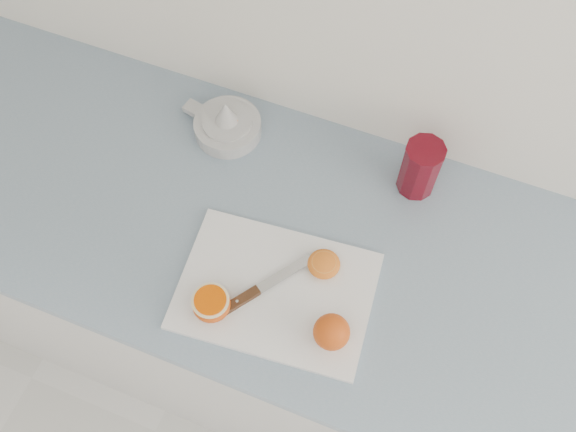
{
  "coord_description": "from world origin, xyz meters",
  "views": [
    {
      "loc": [
        0.07,
        1.16,
        2.05
      ],
      "look_at": [
        -0.15,
        1.71,
        0.96
      ],
      "focal_mm": 40.0,
      "sensor_mm": 36.0,
      "label": 1
    }
  ],
  "objects_px": {
    "red_tumbler": "(420,169)",
    "citrus_juicer": "(227,124)",
    "counter": "(277,306)",
    "half_orange": "(211,304)",
    "cutting_board": "(276,291)"
  },
  "relations": [
    {
      "from": "half_orange",
      "to": "citrus_juicer",
      "type": "distance_m",
      "value": 0.42
    },
    {
      "from": "citrus_juicer",
      "to": "red_tumbler",
      "type": "distance_m",
      "value": 0.43
    },
    {
      "from": "counter",
      "to": "red_tumbler",
      "type": "xyz_separation_m",
      "value": [
        0.24,
        0.21,
        0.51
      ]
    },
    {
      "from": "citrus_juicer",
      "to": "counter",
      "type": "bearing_deg",
      "value": -45.27
    },
    {
      "from": "cutting_board",
      "to": "citrus_juicer",
      "type": "bearing_deg",
      "value": 127.78
    },
    {
      "from": "counter",
      "to": "cutting_board",
      "type": "bearing_deg",
      "value": -65.83
    },
    {
      "from": "red_tumbler",
      "to": "citrus_juicer",
      "type": "bearing_deg",
      "value": -177.33
    },
    {
      "from": "counter",
      "to": "citrus_juicer",
      "type": "distance_m",
      "value": 0.54
    },
    {
      "from": "counter",
      "to": "half_orange",
      "type": "height_order",
      "value": "half_orange"
    },
    {
      "from": "cutting_board",
      "to": "half_orange",
      "type": "height_order",
      "value": "half_orange"
    },
    {
      "from": "cutting_board",
      "to": "counter",
      "type": "bearing_deg",
      "value": 114.17
    },
    {
      "from": "citrus_juicer",
      "to": "cutting_board",
      "type": "bearing_deg",
      "value": -52.22
    },
    {
      "from": "counter",
      "to": "half_orange",
      "type": "bearing_deg",
      "value": -101.51
    },
    {
      "from": "half_orange",
      "to": "cutting_board",
      "type": "bearing_deg",
      "value": 38.93
    },
    {
      "from": "citrus_juicer",
      "to": "red_tumbler",
      "type": "bearing_deg",
      "value": 2.67
    }
  ]
}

